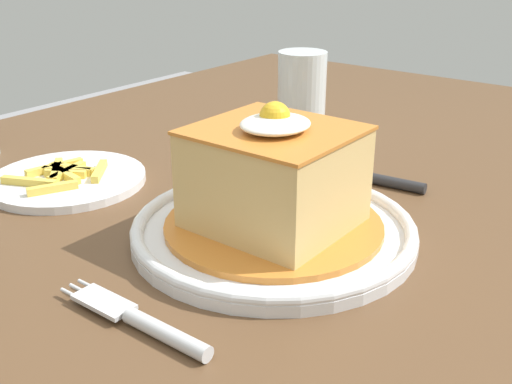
{
  "coord_description": "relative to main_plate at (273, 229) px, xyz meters",
  "views": [
    {
      "loc": [
        -0.44,
        -0.36,
        1.0
      ],
      "look_at": [
        -0.03,
        -0.04,
        0.78
      ],
      "focal_mm": 43.39,
      "sensor_mm": 36.0,
      "label": 1
    }
  ],
  "objects": [
    {
      "name": "knife",
      "position": [
        0.17,
        -0.01,
        -0.0
      ],
      "size": [
        0.03,
        0.17,
        0.01
      ],
      "color": "#262628",
      "rests_on": "dining_table"
    },
    {
      "name": "dining_table",
      "position": [
        0.03,
        0.06,
        -0.1
      ],
      "size": [
        1.42,
        0.96,
        0.74
      ],
      "color": "brown",
      "rests_on": "ground_plane"
    },
    {
      "name": "main_plate",
      "position": [
        0.0,
        0.0,
        0.0
      ],
      "size": [
        0.26,
        0.26,
        0.02
      ],
      "color": "white",
      "rests_on": "dining_table"
    },
    {
      "name": "sandwich_meal",
      "position": [
        -0.0,
        -0.0,
        0.05
      ],
      "size": [
        0.2,
        0.2,
        0.12
      ],
      "color": "orange",
      "rests_on": "main_plate"
    },
    {
      "name": "side_plate_fries",
      "position": [
        -0.03,
        0.26,
        -0.0
      ],
      "size": [
        0.17,
        0.17,
        0.02
      ],
      "color": "white",
      "rests_on": "dining_table"
    },
    {
      "name": "drinking_glass",
      "position": [
        0.31,
        0.18,
        0.04
      ],
      "size": [
        0.07,
        0.07,
        0.1
      ],
      "color": "gold",
      "rests_on": "dining_table"
    },
    {
      "name": "fork",
      "position": [
        -0.17,
        -0.01,
        -0.0
      ],
      "size": [
        0.02,
        0.14,
        0.01
      ],
      "color": "silver",
      "rests_on": "dining_table"
    }
  ]
}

